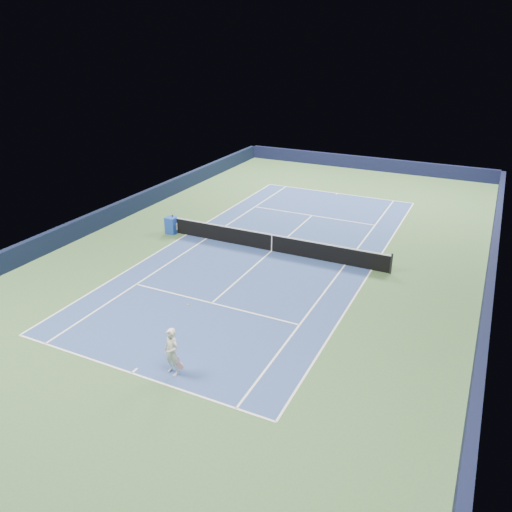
% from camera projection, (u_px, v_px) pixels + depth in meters
% --- Properties ---
extents(ground, '(40.00, 40.00, 0.00)m').
position_uv_depth(ground, '(272.00, 251.00, 27.10)').
color(ground, '#385830').
rests_on(ground, ground).
extents(wall_far, '(22.00, 0.35, 1.10)m').
position_uv_depth(wall_far, '(366.00, 163.00, 43.17)').
color(wall_far, black).
rests_on(wall_far, ground).
extents(wall_right, '(0.35, 40.00, 1.10)m').
position_uv_depth(wall_right, '(490.00, 281.00, 22.56)').
color(wall_right, black).
rests_on(wall_right, ground).
extents(wall_left, '(0.35, 40.00, 1.10)m').
position_uv_depth(wall_left, '(114.00, 213.00, 31.18)').
color(wall_left, black).
rests_on(wall_left, ground).
extents(court_surface, '(10.97, 23.77, 0.01)m').
position_uv_depth(court_surface, '(272.00, 251.00, 27.10)').
color(court_surface, navy).
rests_on(court_surface, ground).
extents(baseline_far, '(10.97, 0.08, 0.00)m').
position_uv_depth(baseline_far, '(337.00, 193.00, 36.86)').
color(baseline_far, white).
rests_on(baseline_far, ground).
extents(baseline_near, '(10.97, 0.08, 0.00)m').
position_uv_depth(baseline_near, '(132.00, 373.00, 17.33)').
color(baseline_near, white).
rests_on(baseline_near, ground).
extents(sideline_doubles_right, '(0.08, 23.77, 0.00)m').
position_uv_depth(sideline_doubles_right, '(372.00, 270.00, 24.91)').
color(sideline_doubles_right, white).
rests_on(sideline_doubles_right, ground).
extents(sideline_doubles_left, '(0.08, 23.77, 0.00)m').
position_uv_depth(sideline_doubles_left, '(187.00, 235.00, 29.28)').
color(sideline_doubles_left, white).
rests_on(sideline_doubles_left, ground).
extents(sideline_singles_right, '(0.08, 23.77, 0.00)m').
position_uv_depth(sideline_singles_right, '(345.00, 265.00, 25.46)').
color(sideline_singles_right, white).
rests_on(sideline_singles_right, ground).
extents(sideline_singles_left, '(0.08, 23.77, 0.00)m').
position_uv_depth(sideline_singles_left, '(207.00, 238.00, 28.73)').
color(sideline_singles_left, white).
rests_on(sideline_singles_left, ground).
extents(service_line_far, '(8.23, 0.08, 0.00)m').
position_uv_depth(service_line_far, '(312.00, 215.00, 32.35)').
color(service_line_far, white).
rests_on(service_line_far, ground).
extents(service_line_near, '(8.23, 0.08, 0.00)m').
position_uv_depth(service_line_near, '(212.00, 303.00, 21.83)').
color(service_line_near, white).
rests_on(service_line_near, ground).
extents(center_service_line, '(0.08, 12.80, 0.00)m').
position_uv_depth(center_service_line, '(272.00, 251.00, 27.09)').
color(center_service_line, white).
rests_on(center_service_line, ground).
extents(center_mark_far, '(0.08, 0.30, 0.00)m').
position_uv_depth(center_mark_far, '(337.00, 194.00, 36.74)').
color(center_mark_far, white).
rests_on(center_mark_far, ground).
extents(center_mark_near, '(0.08, 0.30, 0.00)m').
position_uv_depth(center_mark_near, '(134.00, 371.00, 17.45)').
color(center_mark_near, white).
rests_on(center_mark_near, ground).
extents(tennis_net, '(12.90, 0.10, 1.07)m').
position_uv_depth(tennis_net, '(272.00, 242.00, 26.89)').
color(tennis_net, black).
rests_on(tennis_net, ground).
extents(sponsor_cube, '(0.63, 0.55, 1.00)m').
position_uv_depth(sponsor_cube, '(171.00, 225.00, 29.30)').
color(sponsor_cube, '#1B41A7').
rests_on(sponsor_cube, ground).
extents(tennis_player, '(0.85, 1.33, 2.27)m').
position_uv_depth(tennis_player, '(172.00, 352.00, 16.97)').
color(tennis_player, silver).
rests_on(tennis_player, ground).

